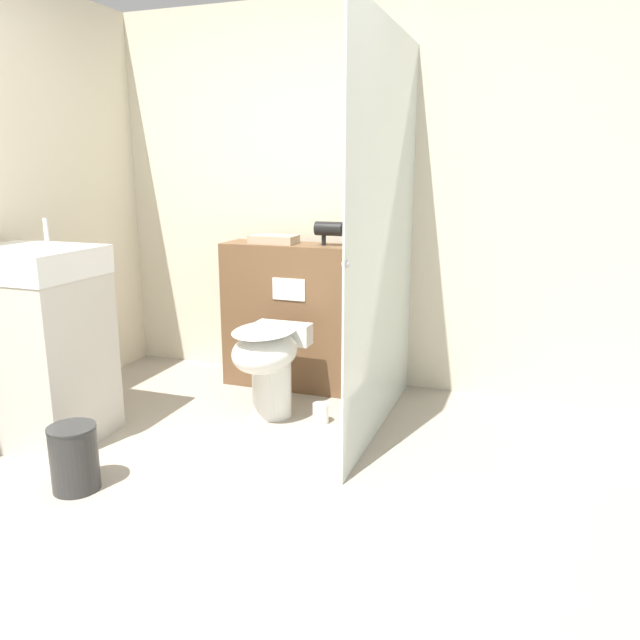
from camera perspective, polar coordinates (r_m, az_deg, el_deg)
The scene contains 10 objects.
ground_plane at distance 2.73m, azimuth -13.84°, elevation -18.73°, with size 12.00×12.00×0.00m, color #9E9384.
wall_back at distance 4.24m, azimuth 1.35°, elevation 11.09°, with size 8.00×0.06×2.50m.
partition_panel at distance 4.15m, azimuth -2.03°, elevation 0.32°, with size 0.99×0.31×0.97m.
shower_glass at distance 3.38m, azimuth 5.92°, elevation 7.51°, with size 0.04×1.46×2.17m.
toilet at distance 3.65m, azimuth -4.73°, elevation -3.58°, with size 0.35×0.58×0.56m.
sink_vanity at distance 3.66m, azimuth -24.44°, elevation -2.10°, with size 0.65×0.55×1.19m.
hair_drier at distance 3.97m, azimuth 0.96°, elevation 8.31°, with size 0.21×0.09×0.15m.
folded_towel at distance 4.10m, azimuth -4.24°, elevation 7.37°, with size 0.30×0.17×0.05m.
spare_toilet_roll at distance 3.66m, azimuth 0.06°, elevation -8.54°, with size 0.09×0.09×0.12m.
waste_bin at distance 3.13m, azimuth -21.55°, elevation -11.65°, with size 0.22×0.22×0.31m.
Camera 1 is at (1.33, -1.89, 1.45)m, focal length 35.00 mm.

